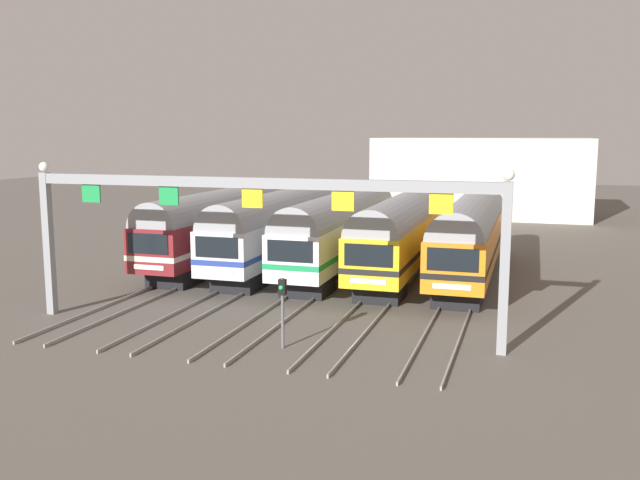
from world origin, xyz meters
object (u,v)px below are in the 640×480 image
commuter_train_yellow (404,230)px  commuter_train_orange (471,232)px  catenary_gantry (253,208)px  commuter_train_maroon (224,222)px  commuter_train_white (341,227)px  yard_signal_mast (282,299)px  commuter_train_silver (281,225)px

commuter_train_yellow → commuter_train_orange: bearing=-0.1°
catenary_gantry → commuter_train_maroon: bearing=119.5°
commuter_train_white → yard_signal_mast: size_ratio=6.52×
commuter_train_silver → commuter_train_white: same height
commuter_train_orange → catenary_gantry: catenary_gantry is taller
commuter_train_silver → commuter_train_white: 3.82m
commuter_train_silver → commuter_train_yellow: 7.65m
commuter_train_silver → commuter_train_orange: bearing=-0.0°
commuter_train_maroon → commuter_train_white: 7.65m
catenary_gantry → yard_signal_mast: 4.18m
commuter_train_silver → commuter_train_orange: commuter_train_silver is taller
commuter_train_white → yard_signal_mast: bearing=-82.9°
commuter_train_maroon → catenary_gantry: size_ratio=0.88×
commuter_train_silver → commuter_train_white: bearing=0.0°
commuter_train_yellow → commuter_train_orange: (3.82, -0.00, -0.00)m
commuter_train_maroon → commuter_train_silver: (3.82, 0.00, 0.00)m
commuter_train_orange → commuter_train_maroon: bearing=180.0°
commuter_train_maroon → commuter_train_yellow: (11.47, 0.00, 0.00)m
commuter_train_maroon → commuter_train_white: size_ratio=1.00×
commuter_train_silver → catenary_gantry: 14.26m
commuter_train_maroon → yard_signal_mast: commuter_train_maroon is taller
commuter_train_white → commuter_train_yellow: bearing=0.0°
catenary_gantry → yard_signal_mast: (1.91, -1.75, -3.27)m
commuter_train_white → commuter_train_orange: commuter_train_white is taller
commuter_train_yellow → commuter_train_maroon: bearing=-180.0°
commuter_train_yellow → commuter_train_white: bearing=180.0°
commuter_train_orange → yard_signal_mast: size_ratio=6.52×
commuter_train_maroon → yard_signal_mast: size_ratio=6.52×
commuter_train_white → catenary_gantry: bearing=-90.0°
commuter_train_silver → catenary_gantry: catenary_gantry is taller
commuter_train_yellow → catenary_gantry: bearing=-105.8°
commuter_train_maroon → commuter_train_orange: (15.29, 0.00, 0.00)m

